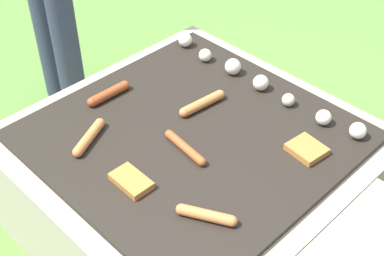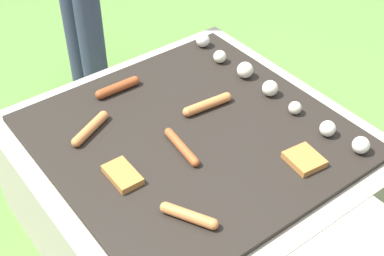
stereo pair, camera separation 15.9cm
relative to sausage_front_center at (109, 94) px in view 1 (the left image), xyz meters
The scene contains 10 objects.
ground_plane 0.55m from the sausage_front_center, 11.96° to the left, with size 14.00×14.00×0.00m, color #567F38.
grill 0.40m from the sausage_front_center, 11.96° to the left, with size 0.97×0.97×0.42m.
sausage_front_center is the anchor object (origin of this frame).
sausage_back_center 0.36m from the sausage_front_center, ahead, with size 0.18×0.04×0.03m.
sausage_mid_left 0.31m from the sausage_front_center, 35.72° to the left, with size 0.05×0.18×0.03m.
sausage_mid_right 0.60m from the sausage_front_center, 13.78° to the right, with size 0.15×0.09×0.03m.
sausage_front_right 0.22m from the sausage_front_center, 53.22° to the right, with size 0.09×0.16×0.03m.
bread_slice_center 0.40m from the sausage_front_center, 29.32° to the right, with size 0.12×0.07×0.02m.
bread_slice_left 0.66m from the sausage_front_center, 21.80° to the left, with size 0.11×0.10×0.02m.
mushroom_row 0.50m from the sausage_front_center, 52.14° to the left, with size 0.78×0.07×0.06m.
Camera 1 is at (0.87, -0.86, 1.47)m, focal length 50.00 mm.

